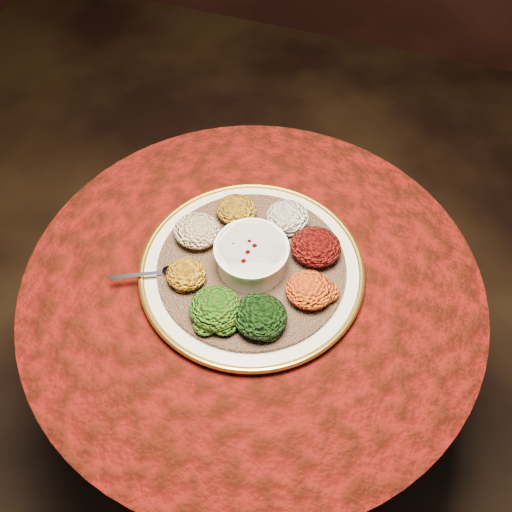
% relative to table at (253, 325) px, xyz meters
% --- Properties ---
extents(table, '(0.96, 0.96, 0.73)m').
position_rel_table_xyz_m(table, '(0.00, 0.00, 0.00)').
color(table, black).
rests_on(table, ground).
extents(platter, '(0.47, 0.47, 0.02)m').
position_rel_table_xyz_m(platter, '(-0.01, 0.02, 0.19)').
color(platter, beige).
rests_on(platter, table).
extents(injera, '(0.45, 0.45, 0.01)m').
position_rel_table_xyz_m(injera, '(-0.01, 0.02, 0.20)').
color(injera, '#885E44').
rests_on(injera, platter).
extents(stew_bowl, '(0.15, 0.15, 0.06)m').
position_rel_table_xyz_m(stew_bowl, '(-0.01, 0.02, 0.24)').
color(stew_bowl, white).
rests_on(stew_bowl, injera).
extents(spoon, '(0.13, 0.07, 0.01)m').
position_rel_table_xyz_m(spoon, '(-0.17, -0.05, 0.21)').
color(spoon, silver).
rests_on(spoon, injera).
extents(portion_ayib, '(0.09, 0.09, 0.04)m').
position_rel_table_xyz_m(portion_ayib, '(0.03, 0.15, 0.23)').
color(portion_ayib, silver).
rests_on(portion_ayib, injera).
extents(portion_kitfo, '(0.11, 0.10, 0.05)m').
position_rel_table_xyz_m(portion_kitfo, '(0.11, 0.09, 0.23)').
color(portion_kitfo, black).
rests_on(portion_kitfo, injera).
extents(portion_tikil, '(0.09, 0.09, 0.05)m').
position_rel_table_xyz_m(portion_tikil, '(0.12, -0.01, 0.23)').
color(portion_tikil, '#C69010').
rests_on(portion_tikil, injera).
extents(portion_gomen, '(0.10, 0.10, 0.05)m').
position_rel_table_xyz_m(portion_gomen, '(0.05, -0.10, 0.23)').
color(portion_gomen, black).
rests_on(portion_gomen, injera).
extents(portion_mixveg, '(0.10, 0.10, 0.05)m').
position_rel_table_xyz_m(portion_mixveg, '(-0.04, -0.11, 0.23)').
color(portion_mixveg, '#AB3D0B').
rests_on(portion_mixveg, injera).
extents(portion_kik, '(0.08, 0.08, 0.04)m').
position_rel_table_xyz_m(portion_kik, '(-0.12, -0.05, 0.23)').
color(portion_kik, '#C08910').
rests_on(portion_kik, injera).
extents(portion_timatim, '(0.10, 0.09, 0.05)m').
position_rel_table_xyz_m(portion_timatim, '(-0.14, 0.05, 0.23)').
color(portion_timatim, maroon).
rests_on(portion_timatim, injera).
extents(portion_shiro, '(0.09, 0.08, 0.04)m').
position_rel_table_xyz_m(portion_shiro, '(-0.08, 0.14, 0.23)').
color(portion_shiro, '#A37213').
rests_on(portion_shiro, injera).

